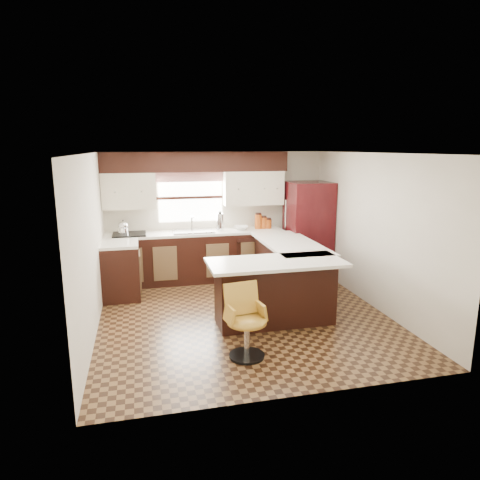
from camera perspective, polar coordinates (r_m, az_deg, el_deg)
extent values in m
plane|color=#49301A|center=(6.54, 0.46, -10.03)|extent=(4.40, 4.40, 0.00)
plane|color=silver|center=(6.05, 0.50, 11.50)|extent=(4.40, 4.40, 0.00)
plane|color=beige|center=(8.30, -3.13, 3.38)|extent=(4.40, 0.00, 4.40)
plane|color=beige|center=(4.15, 7.75, -5.83)|extent=(4.40, 0.00, 4.40)
plane|color=beige|center=(6.05, -19.22, -0.65)|extent=(0.00, 4.40, 4.40)
plane|color=beige|center=(6.98, 17.48, 1.12)|extent=(0.00, 4.40, 4.40)
cube|color=black|center=(8.10, -5.83, -2.32)|extent=(3.30, 0.60, 0.90)
cube|color=black|center=(7.42, -15.57, -4.08)|extent=(0.60, 0.70, 0.90)
cube|color=silver|center=(7.99, -5.90, 0.96)|extent=(3.30, 0.60, 0.04)
cube|color=silver|center=(7.30, -15.78, -0.52)|extent=(0.60, 0.70, 0.04)
cube|color=black|center=(7.97, -5.87, 10.34)|extent=(3.40, 0.35, 0.36)
cube|color=beige|center=(7.94, -14.60, 6.38)|extent=(0.94, 0.35, 0.64)
cube|color=beige|center=(8.22, 1.75, 6.95)|extent=(1.14, 0.35, 0.64)
cube|color=white|center=(8.16, -6.61, 5.65)|extent=(1.20, 0.02, 0.90)
cube|color=#D19B93|center=(8.09, -6.64, 8.36)|extent=(1.30, 0.06, 0.18)
cube|color=#B2B2B7|center=(7.96, -6.25, 1.18)|extent=(0.75, 0.45, 0.03)
cube|color=black|center=(8.02, 1.55, -2.55)|extent=(0.58, 0.03, 0.78)
cube|color=black|center=(7.91, -14.54, 0.76)|extent=(0.58, 0.50, 0.02)
cube|color=black|center=(7.20, 6.27, -4.18)|extent=(0.60, 1.95, 0.90)
cube|color=black|center=(6.16, 4.66, -7.02)|extent=(1.65, 0.60, 0.90)
cube|color=silver|center=(7.10, 6.74, -0.49)|extent=(0.84, 1.95, 0.04)
cube|color=silver|center=(5.93, 4.82, -3.00)|extent=(1.89, 0.84, 0.04)
cube|color=#37090C|center=(8.32, 9.04, 1.32)|extent=(0.79, 0.76, 1.84)
cylinder|color=silver|center=(8.03, -2.68, 2.42)|extent=(0.13, 0.13, 0.33)
imported|color=white|center=(8.13, 0.12, 1.63)|extent=(0.33, 0.33, 0.07)
cylinder|color=#9C4211|center=(8.22, 2.45, 2.47)|extent=(0.14, 0.14, 0.28)
cylinder|color=#9C4211|center=(8.26, 3.17, 2.29)|extent=(0.13, 0.13, 0.21)
cylinder|color=#9C4211|center=(8.28, 3.74, 2.16)|extent=(0.14, 0.14, 0.17)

